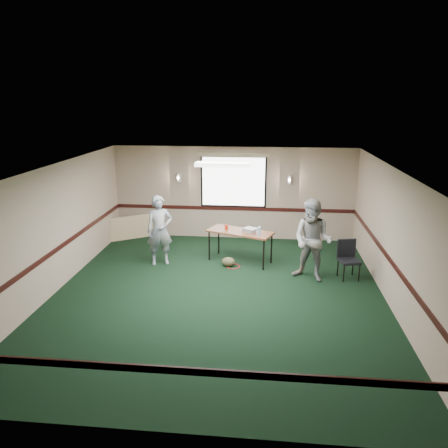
# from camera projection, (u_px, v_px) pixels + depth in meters

# --- Properties ---
(ground) EXTENTS (8.00, 8.00, 0.00)m
(ground) POSITION_uv_depth(u_px,v_px,m) (218.00, 295.00, 9.28)
(ground) COLOR black
(ground) RESTS_ON ground
(room_shell) EXTENTS (8.00, 8.02, 8.00)m
(room_shell) POSITION_uv_depth(u_px,v_px,m) (227.00, 200.00, 10.87)
(room_shell) COLOR tan
(room_shell) RESTS_ON ground
(folding_table) EXTENTS (1.76, 1.20, 0.82)m
(folding_table) POSITION_uv_depth(u_px,v_px,m) (240.00, 233.00, 10.97)
(folding_table) COLOR #502717
(folding_table) RESTS_ON ground
(projector) EXTENTS (0.40, 0.39, 0.10)m
(projector) POSITION_uv_depth(u_px,v_px,m) (250.00, 230.00, 10.86)
(projector) COLOR gray
(projector) RESTS_ON folding_table
(game_console) EXTENTS (0.26, 0.24, 0.06)m
(game_console) POSITION_uv_depth(u_px,v_px,m) (255.00, 231.00, 10.90)
(game_console) COLOR white
(game_console) RESTS_ON folding_table
(red_cup) EXTENTS (0.08, 0.08, 0.12)m
(red_cup) POSITION_uv_depth(u_px,v_px,m) (226.00, 227.00, 11.06)
(red_cup) COLOR #B2250B
(red_cup) RESTS_ON folding_table
(water_bottle) EXTENTS (0.07, 0.07, 0.22)m
(water_bottle) POSITION_uv_depth(u_px,v_px,m) (259.00, 231.00, 10.57)
(water_bottle) COLOR #7CA9CA
(water_bottle) RESTS_ON folding_table
(duffel_bag) EXTENTS (0.35, 0.27, 0.23)m
(duffel_bag) POSITION_uv_depth(u_px,v_px,m) (228.00, 262.00, 10.83)
(duffel_bag) COLOR #484529
(duffel_bag) RESTS_ON ground
(cable_coil) EXTENTS (0.41, 0.41, 0.02)m
(cable_coil) POSITION_uv_depth(u_px,v_px,m) (233.00, 266.00, 10.84)
(cable_coil) COLOR red
(cable_coil) RESTS_ON ground
(folded_table) EXTENTS (1.22, 0.88, 0.68)m
(folded_table) POSITION_uv_depth(u_px,v_px,m) (131.00, 227.00, 12.92)
(folded_table) COLOR tan
(folded_table) RESTS_ON ground
(conference_chair) EXTENTS (0.52, 0.54, 0.89)m
(conference_chair) POSITION_uv_depth(u_px,v_px,m) (348.00, 256.00, 10.07)
(conference_chair) COLOR black
(conference_chair) RESTS_ON ground
(person_left) EXTENTS (0.74, 0.61, 1.75)m
(person_left) POSITION_uv_depth(u_px,v_px,m) (160.00, 230.00, 10.82)
(person_left) COLOR #394C7D
(person_left) RESTS_ON ground
(person_right) EXTENTS (1.14, 1.05, 1.89)m
(person_right) POSITION_uv_depth(u_px,v_px,m) (313.00, 241.00, 9.82)
(person_right) COLOR #6F92AD
(person_right) RESTS_ON ground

